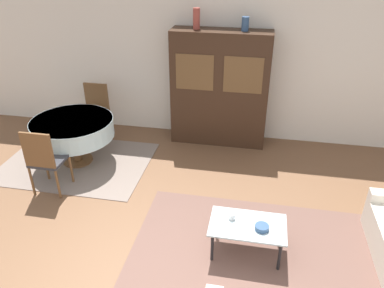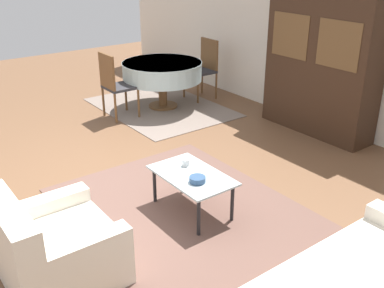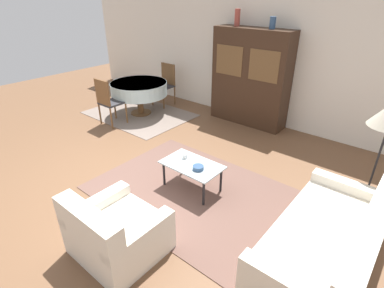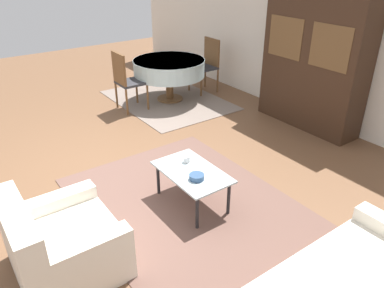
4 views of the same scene
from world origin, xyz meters
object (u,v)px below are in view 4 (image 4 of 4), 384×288
armchair (60,245)px  dining_chair_near (126,78)px  cup (187,159)px  bowl (197,177)px  coffee_table (192,175)px  dining_table (169,68)px  display_cabinet (314,63)px  dining_chair_far (207,62)px

armchair → dining_chair_near: dining_chair_near is taller
cup → bowl: cup is taller
coffee_table → dining_table: 3.29m
display_cabinet → bowl: 2.98m
dining_chair_near → bowl: (3.05, -0.73, -0.13)m
coffee_table → dining_chair_near: (-2.89, 0.68, 0.21)m
bowl → cup: bearing=161.5°
dining_chair_far → cup: (2.70, -2.36, -0.12)m
coffee_table → dining_chair_near: size_ratio=0.86×
coffee_table → bowl: bearing=-18.7°
dining_chair_near → dining_table: bearing=90.0°
armchair → cup: armchair is taller
coffee_table → cup: (-0.19, 0.06, 0.08)m
armchair → dining_chair_far: dining_chair_far is taller
dining_chair_near → dining_chair_far: bearing=90.0°
dining_table → display_cabinet: bearing=28.6°
armchair → cup: 1.60m
armchair → dining_chair_far: bearing=127.7°
dining_table → dining_chair_far: 0.88m
dining_table → dining_chair_near: 0.88m
bowl → dining_chair_near: bearing=166.5°
armchair → dining_table: size_ratio=0.71×
dining_table → bowl: size_ratio=8.30×
armchair → dining_chair_near: (-3.03, 2.17, 0.30)m
display_cabinet → dining_chair_near: size_ratio=1.96×
armchair → coffee_table: 1.50m
display_cabinet → dining_table: bearing=-151.4°
coffee_table → dining_table: size_ratio=0.67×
coffee_table → cup: bearing=161.6°
dining_chair_far → bowl: (3.05, -2.48, -0.13)m
display_cabinet → dining_table: size_ratio=1.53×
bowl → display_cabinet: bearing=106.7°
dining_table → dining_chair_near: size_ratio=1.28×
display_cabinet → armchair: bearing=-79.0°
display_cabinet → dining_chair_near: display_cabinet is taller
armchair → cup: size_ratio=12.49×
display_cabinet → dining_chair_far: display_cabinet is taller
coffee_table → display_cabinet: 2.91m
coffee_table → display_cabinet: bearing=104.0°
dining_chair_near → cup: bearing=-12.9°
armchair → display_cabinet: size_ratio=0.46×
dining_chair_far → cup: bearing=138.8°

